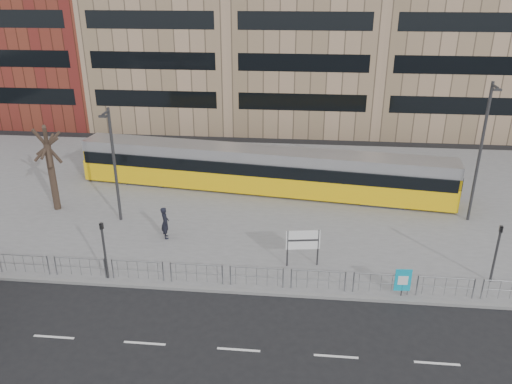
# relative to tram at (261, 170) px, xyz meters

# --- Properties ---
(ground) EXTENTS (120.00, 120.00, 0.00)m
(ground) POSITION_rel_tram_xyz_m (-1.41, -12.70, -1.71)
(ground) COLOR black
(ground) RESTS_ON ground
(plaza) EXTENTS (64.00, 24.00, 0.15)m
(plaza) POSITION_rel_tram_xyz_m (-1.41, -0.70, -1.64)
(plaza) COLOR slate
(plaza) RESTS_ON ground
(kerb) EXTENTS (64.00, 0.25, 0.17)m
(kerb) POSITION_rel_tram_xyz_m (-1.41, -12.65, -1.64)
(kerb) COLOR gray
(kerb) RESTS_ON ground
(pedestrian_barrier) EXTENTS (32.07, 0.07, 1.10)m
(pedestrian_barrier) POSITION_rel_tram_xyz_m (0.59, -12.20, -0.73)
(pedestrian_barrier) COLOR #92949A
(pedestrian_barrier) RESTS_ON plaza
(road_markings) EXTENTS (62.00, 0.12, 0.01)m
(road_markings) POSITION_rel_tram_xyz_m (-0.41, -16.70, -1.71)
(road_markings) COLOR white
(road_markings) RESTS_ON ground
(tram) EXTENTS (26.57, 5.77, 3.12)m
(tram) POSITION_rel_tram_xyz_m (0.00, 0.00, 0.00)
(tram) COLOR yellow
(tram) RESTS_ON plaza
(station_sign) EXTENTS (1.78, 0.34, 2.05)m
(station_sign) POSITION_rel_tram_xyz_m (3.10, -10.00, -0.14)
(station_sign) COLOR #2D2D30
(station_sign) RESTS_ON plaza
(ad_panel) EXTENTS (0.77, 0.11, 1.45)m
(ad_panel) POSITION_rel_tram_xyz_m (7.88, -12.30, -0.72)
(ad_panel) COLOR #2D2D30
(ad_panel) RESTS_ON plaza
(pedestrian) EXTENTS (0.70, 0.83, 1.94)m
(pedestrian) POSITION_rel_tram_xyz_m (-4.90, -7.69, -0.60)
(pedestrian) COLOR black
(pedestrian) RESTS_ON plaza
(traffic_light_west) EXTENTS (0.20, 0.23, 3.10)m
(traffic_light_west) POSITION_rel_tram_xyz_m (-6.71, -12.20, 0.41)
(traffic_light_west) COLOR #2D2D30
(traffic_light_west) RESTS_ON plaza
(traffic_light_east) EXTENTS (0.19, 0.22, 3.10)m
(traffic_light_east) POSITION_rel_tram_xyz_m (12.55, -10.57, 0.41)
(traffic_light_east) COLOR #2D2D30
(traffic_light_east) RESTS_ON plaza
(lamp_post_west) EXTENTS (0.45, 1.04, 7.18)m
(lamp_post_west) POSITION_rel_tram_xyz_m (-8.39, -5.69, 2.39)
(lamp_post_west) COLOR #2D2D30
(lamp_post_west) RESTS_ON plaza
(lamp_post_east) EXTENTS (0.45, 1.04, 8.69)m
(lamp_post_east) POSITION_rel_tram_xyz_m (13.45, -3.52, 3.16)
(lamp_post_east) COLOR #2D2D30
(lamp_post_east) RESTS_ON plaza
(bare_tree) EXTENTS (4.60, 4.60, 7.97)m
(bare_tree) POSITION_rel_tram_xyz_m (-13.12, -4.47, 4.30)
(bare_tree) COLOR #32231B
(bare_tree) RESTS_ON plaza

